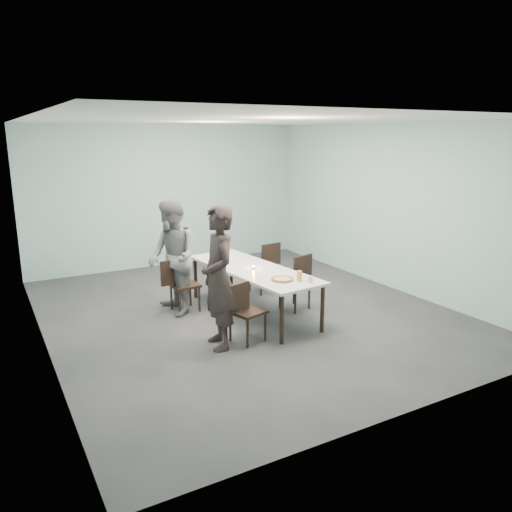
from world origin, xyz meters
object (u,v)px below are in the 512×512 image
water_tumbler (310,279)px  beer_glass (299,276)px  side_plate (279,276)px  table (253,271)px  diner_far (172,257)px  diner_near (219,278)px  chair_near_left (243,308)px  chair_far_right (266,264)px  pizza (282,279)px  tealight (254,268)px  amber_tumbler (223,257)px  chair_near_right (298,278)px  chair_far_left (180,282)px

water_tumbler → beer_glass: bearing=127.1°
water_tumbler → side_plate: bearing=112.4°
table → diner_far: (-1.09, 0.62, 0.22)m
diner_near → diner_far: (-0.08, 1.52, -0.04)m
table → chair_near_left: size_ratio=3.08×
chair_far_right → water_tumbler: bearing=69.1°
diner_far → water_tumbler: bearing=39.3°
chair_near_left → beer_glass: beer_glass is taller
pizza → beer_glass: (0.20, -0.14, 0.06)m
water_tumbler → tealight: bearing=108.6°
chair_far_right → amber_tumbler: bearing=4.1°
chair_near_right → diner_near: 1.99m
table → chair_near_right: size_ratio=3.08×
pizza → tealight: size_ratio=6.07×
diner_near → pizza: (1.04, 0.08, -0.19)m
beer_glass → water_tumbler: 0.16m
table → beer_glass: 0.99m
chair_near_right → diner_near: bearing=8.9°
side_plate → beer_glass: 0.39m
table → chair_far_right: (0.79, 0.91, -0.19)m
diner_near → water_tumbler: size_ratio=21.37×
chair_near_left → side_plate: 0.92m
chair_near_right → water_tumbler: chair_near_right is taller
amber_tumbler → water_tumbler: bearing=-74.5°
chair_near_right → diner_far: (-1.87, 0.76, 0.42)m
table → tealight: bearing=-106.0°
side_plate → water_tumbler: size_ratio=2.00×
water_tumbler → tealight: water_tumbler is taller
pizza → beer_glass: size_ratio=2.27×
chair_far_left → chair_near_right: 1.91m
chair_far_left → pizza: 1.79m
chair_far_left → amber_tumbler: size_ratio=10.88×
diner_far → water_tumbler: 2.22m
chair_far_left → diner_far: diner_far is taller
diner_far → water_tumbler: (1.42, -1.70, -0.12)m
chair_far_right → tealight: chair_far_right is taller
table → side_plate: size_ratio=14.88×
table → diner_far: diner_far is taller
chair_far_left → chair_far_right: size_ratio=1.00×
chair_far_left → amber_tumbler: bearing=1.4°
diner_near → water_tumbler: (1.34, -0.18, -0.17)m
chair_near_left → chair_near_right: 1.67m
diner_far → tealight: bearing=57.2°
chair_near_left → pizza: size_ratio=2.56×
table → amber_tumbler: (-0.17, 0.71, 0.10)m
chair_near_left → diner_far: bearing=88.9°
chair_near_left → diner_far: size_ratio=0.47×
chair_far_left → diner_far: bearing=-172.9°
chair_far_right → beer_glass: 1.98m
chair_far_left → beer_glass: 2.03m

